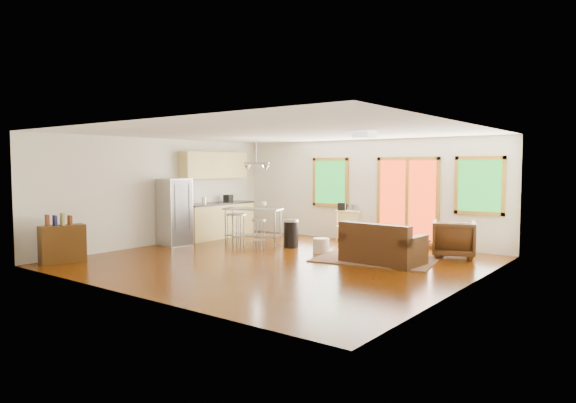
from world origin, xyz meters
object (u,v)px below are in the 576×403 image
Objects in this scene: kitchen_cart at (348,215)px; armchair at (454,237)px; island at (253,220)px; rug at (377,259)px; refrigerator at (175,212)px; ottoman at (388,243)px; coffee_table at (405,242)px; loveseat at (382,247)px.

armchair is at bearing -14.50° from kitchen_cart.
island is 1.54× the size of kitchen_cart.
rug is 5.05m from refrigerator.
ottoman is 1.93m from kitchen_cart.
coffee_table is at bearing -35.35° from ottoman.
refrigerator is at bearing -139.50° from island.
kitchen_cart is (-2.16, 2.32, 0.35)m from loveseat.
refrigerator is (-5.17, -1.85, 0.49)m from coffee_table.
island is 2.49m from kitchen_cart.
island is (-3.37, -0.04, 0.60)m from rug.
rug is 2.73× the size of armchair.
loveseat reaches higher than coffee_table.
refrigerator is (-5.12, -0.90, 0.49)m from loveseat.
kitchen_cart is at bearing 133.79° from rug.
ottoman is (-0.60, 0.43, -0.12)m from coffee_table.
ottoman is at bearing -30.23° from kitchen_cart.
island reaches higher than ottoman.
rug is 3.42m from island.
ottoman is (-0.55, 1.38, -0.12)m from loveseat.
armchair is 4.73m from island.
refrigerator is 1.65× the size of kitchen_cart.
coffee_table is 1.03m from armchair.
rug is 0.74m from coffee_table.
island is at bearing -179.33° from rug.
loveseat is 1.77m from armchair.
ottoman is at bearing 103.81° from rug.
island is (1.45, 1.23, -0.20)m from refrigerator.
rug is 2.47× the size of coffee_table.
coffee_table is 0.98× the size of kitchen_cart.
refrigerator is (-6.02, -2.42, 0.38)m from armchair.
rug is 1.46× the size of refrigerator.
island is at bearing -170.69° from coffee_table.
ottoman is (-0.25, 1.00, 0.19)m from rug.
armchair reaches higher than rug.
armchair is 0.54× the size of refrigerator.
loveseat is at bearing 39.62° from armchair.
rug is at bearing -46.21° from kitchen_cart.
rug is at bearing -76.19° from ottoman.
kitchen_cart is at bearing -34.39° from armchair.
kitchen_cart reaches higher than armchair.
kitchen_cart reaches higher than loveseat.
refrigerator reaches higher than rug.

